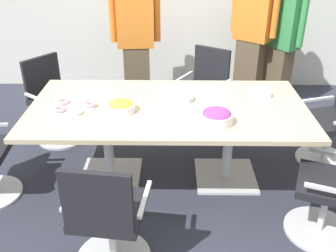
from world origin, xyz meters
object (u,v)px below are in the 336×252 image
Objects in this scene: plate_stack at (181,98)px; office_chair_1 at (55,104)px; snack_bowl_chips_yellow at (121,106)px; donut_platter at (75,106)px; office_chair_3 at (108,221)px; person_standing_2 at (281,41)px; snack_bowl_candy_mix at (217,116)px; napkin_pile at (261,92)px; conference_table at (168,119)px; person_standing_1 at (252,33)px; office_chair_0 at (204,94)px; office_chair_4 at (336,192)px; person_standing_0 at (136,41)px; office_chair_5 at (335,125)px.

office_chair_1 is at bearing 155.06° from plate_stack.
donut_platter is at bearing 170.94° from snack_bowl_chips_yellow.
office_chair_3 is 2.50× the size of donut_platter.
person_standing_2 is (2.62, 0.89, 0.46)m from office_chair_1.
snack_bowl_candy_mix is at bearing -12.37° from donut_platter.
snack_bowl_candy_mix is 1.76× the size of napkin_pile.
snack_bowl_chips_yellow is at bearing -163.45° from conference_table.
person_standing_1 reaches higher than snack_bowl_chips_yellow.
snack_bowl_chips_yellow is at bearing 165.94° from snack_bowl_candy_mix.
snack_bowl_chips_yellow is at bearing -9.06° from donut_platter.
conference_table is 10.55× the size of plate_stack.
snack_bowl_chips_yellow is 1.30m from napkin_pile.
office_chair_0 is at bearing 89.10° from snack_bowl_candy_mix.
person_standing_1 reaches higher than office_chair_4.
person_standing_0 is at bearing 55.88° from person_standing_2.
snack_bowl_candy_mix is (0.77, 0.76, 0.40)m from office_chair_3.
office_chair_1 is at bearing 122.04° from office_chair_3.
person_standing_1 is at bearing 50.68° from person_standing_2.
office_chair_1 reaches higher than plate_stack.
snack_bowl_candy_mix reaches higher than conference_table.
office_chair_5 is (2.02, 1.39, 0.00)m from office_chair_3.
person_standing_0 reaches higher than person_standing_2.
donut_platter is (-0.38, -1.66, -0.11)m from person_standing_0.
person_standing_2 is (0.12, 2.39, 0.46)m from office_chair_4.
person_standing_2 is 6.42× the size of snack_bowl_candy_mix.
office_chair_4 reaches higher than napkin_pile.
donut_platter is at bearing -169.25° from plate_stack.
napkin_pile is at bearing 128.35° from person_standing_0.
person_standing_1 reaches higher than napkin_pile.
office_chair_3 is 2.72m from person_standing_0.
person_standing_1 is 1.10× the size of person_standing_2.
snack_bowl_chips_yellow is (-0.80, -1.18, 0.39)m from office_chair_0.
office_chair_3 reaches higher than plate_stack.
napkin_pile is at bearing 53.71° from office_chair_3.
plate_stack is (0.50, 1.20, 0.37)m from office_chair_3.
office_chair_1 reaches higher than conference_table.
person_standing_2 is 2.76m from donut_platter.
conference_table is 16.23× the size of napkin_pile.
snack_bowl_chips_yellow is (-1.41, -1.79, -0.16)m from person_standing_1.
snack_bowl_candy_mix is 0.51m from plate_stack.
office_chair_0 is at bearing 137.93° from office_chair_1.
conference_table is 0.90m from napkin_pile.
plate_stack is (-1.52, -0.19, 0.37)m from office_chair_5.
office_chair_0 is 1.02m from person_standing_1.
office_chair_4 is 3.85× the size of snack_bowl_chips_yellow.
person_standing_2 is (0.97, 0.58, 0.46)m from office_chair_0.
person_standing_1 reaches higher than donut_platter.
office_chair_4 is 1.80m from snack_bowl_chips_yellow.
office_chair_5 is 2.11m from snack_bowl_chips_yellow.
person_standing_1 is 1.80m from plate_stack.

